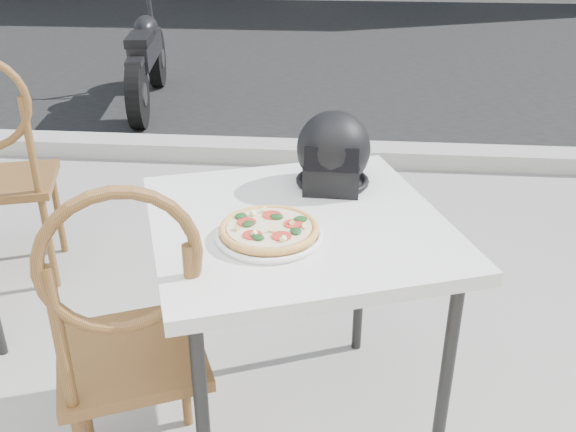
# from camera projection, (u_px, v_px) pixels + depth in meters

# --- Properties ---
(street_asphalt) EXTENTS (30.00, 8.00, 0.00)m
(street_asphalt) POSITION_uv_depth(u_px,v_px,m) (304.00, 45.00, 8.30)
(street_asphalt) COLOR black
(street_asphalt) RESTS_ON ground
(curb) EXTENTS (30.00, 0.25, 0.12)m
(curb) POSITION_uv_depth(u_px,v_px,m) (267.00, 151.00, 4.71)
(curb) COLOR #A5A39A
(curb) RESTS_ON ground
(cafe_table_main) EXTENTS (1.14, 1.14, 0.84)m
(cafe_table_main) POSITION_uv_depth(u_px,v_px,m) (297.00, 240.00, 2.02)
(cafe_table_main) COLOR silver
(cafe_table_main) RESTS_ON ground
(plate) EXTENTS (0.39, 0.39, 0.02)m
(plate) POSITION_uv_depth(u_px,v_px,m) (269.00, 235.00, 1.86)
(plate) COLOR white
(plate) RESTS_ON cafe_table_main
(pizza) EXTENTS (0.32, 0.32, 0.04)m
(pizza) POSITION_uv_depth(u_px,v_px,m) (269.00, 229.00, 1.85)
(pizza) COLOR #DCA250
(pizza) RESTS_ON plate
(helmet) EXTENTS (0.26, 0.27, 0.26)m
(helmet) POSITION_uv_depth(u_px,v_px,m) (333.00, 154.00, 2.16)
(helmet) COLOR black
(helmet) RESTS_ON cafe_table_main
(cafe_chair_main) EXTENTS (0.57, 0.57, 1.13)m
(cafe_chair_main) POSITION_uv_depth(u_px,v_px,m) (129.00, 333.00, 1.82)
(cafe_chair_main) COLOR brown
(cafe_chair_main) RESTS_ON ground
(motorcycle) EXTENTS (0.51, 1.87, 0.93)m
(motorcycle) POSITION_uv_depth(u_px,v_px,m) (147.00, 60.00, 5.78)
(motorcycle) COLOR black
(motorcycle) RESTS_ON street_asphalt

